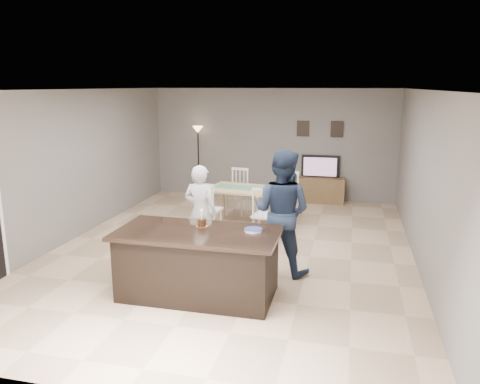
% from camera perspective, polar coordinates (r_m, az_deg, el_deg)
% --- Properties ---
extents(floor, '(8.00, 8.00, 0.00)m').
position_cam_1_polar(floor, '(8.10, -0.98, -7.10)').
color(floor, tan).
rests_on(floor, ground).
extents(room_shell, '(8.00, 8.00, 8.00)m').
position_cam_1_polar(room_shell, '(7.69, -1.03, 4.73)').
color(room_shell, slate).
rests_on(room_shell, floor).
extents(kitchen_island, '(2.15, 1.10, 0.90)m').
position_cam_1_polar(kitchen_island, '(6.32, -5.13, -8.63)').
color(kitchen_island, black).
rests_on(kitchen_island, floor).
extents(tv_console, '(1.20, 0.40, 0.60)m').
position_cam_1_polar(tv_console, '(11.43, 9.62, 0.23)').
color(tv_console, brown).
rests_on(tv_console, floor).
extents(television, '(0.91, 0.12, 0.53)m').
position_cam_1_polar(television, '(11.39, 9.75, 3.07)').
color(television, black).
rests_on(television, tv_console).
extents(tv_screen_glow, '(0.78, 0.00, 0.78)m').
position_cam_1_polar(tv_screen_glow, '(11.31, 9.73, 3.04)').
color(tv_screen_glow, '#D54A17').
rests_on(tv_screen_glow, tv_console).
extents(picture_frames, '(1.10, 0.02, 0.38)m').
position_cam_1_polar(picture_frames, '(11.41, 9.72, 7.59)').
color(picture_frames, black).
rests_on(picture_frames, room_shell).
extents(woman, '(0.61, 0.44, 1.54)m').
position_cam_1_polar(woman, '(7.56, -4.84, -2.47)').
color(woman, silver).
rests_on(woman, floor).
extents(man, '(1.06, 0.92, 1.87)m').
position_cam_1_polar(man, '(6.96, 5.10, -2.42)').
color(man, '#1B263B').
rests_on(man, floor).
extents(birthday_cake, '(0.16, 0.16, 0.24)m').
position_cam_1_polar(birthday_cake, '(6.36, -4.67, -3.70)').
color(birthday_cake, gold).
rests_on(birthday_cake, kitchen_island).
extents(plate_stack, '(0.24, 0.24, 0.04)m').
position_cam_1_polar(plate_stack, '(6.14, 1.62, -4.66)').
color(plate_stack, white).
rests_on(plate_stack, kitchen_island).
extents(dining_table, '(1.80, 2.05, 1.01)m').
position_cam_1_polar(dining_table, '(9.28, 1.22, -0.37)').
color(dining_table, '#9F8056').
rests_on(dining_table, floor).
extents(floor_lamp, '(0.27, 0.27, 1.77)m').
position_cam_1_polar(floor_lamp, '(11.86, -5.14, 6.09)').
color(floor_lamp, black).
rests_on(floor_lamp, floor).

